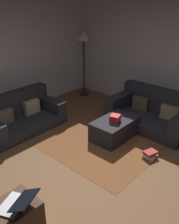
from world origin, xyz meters
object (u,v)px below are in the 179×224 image
at_px(couch_left, 20,116).
at_px(book_stack, 150,155).
at_px(laptop, 17,203).
at_px(corner_lamp, 84,41).
at_px(ottoman, 115,129).
at_px(couch_right, 153,113).
at_px(gift_box, 115,118).
at_px(side_table, 16,222).
at_px(tv_remote, 119,115).

height_order(couch_left, book_stack, couch_left).
height_order(laptop, corner_lamp, corner_lamp).
xyz_separation_m(couch_left, ottoman, (1.03, -1.75, -0.08)).
relative_size(couch_left, couch_right, 0.97).
xyz_separation_m(couch_right, book_stack, (-1.12, -0.60, -0.23)).
height_order(couch_right, gift_box, couch_right).
bearing_deg(couch_right, book_stack, 119.10).
bearing_deg(ottoman, couch_right, -16.70).
height_order(gift_box, corner_lamp, corner_lamp).
distance_m(side_table, laptop, 0.31).
bearing_deg(ottoman, book_stack, -99.21).
height_order(gift_box, tv_remote, gift_box).
xyz_separation_m(couch_left, couch_right, (2.00, -2.04, 0.01)).
xyz_separation_m(ottoman, side_table, (-2.60, -0.53, 0.05)).
bearing_deg(couch_right, ottoman, 74.35).
bearing_deg(side_table, gift_box, 10.95).
distance_m(side_table, book_stack, 2.49).
bearing_deg(ottoman, corner_lamp, 57.02).
bearing_deg(couch_left, corner_lamp, -172.40).
distance_m(couch_left, couch_right, 2.86).
height_order(couch_left, laptop, couch_left).
distance_m(couch_left, side_table, 2.77).
bearing_deg(side_table, tv_remote, 11.83).
distance_m(gift_box, book_stack, 0.94).
xyz_separation_m(gift_box, corner_lamp, (1.41, 2.14, 1.06)).
bearing_deg(couch_left, side_table, 54.62).
relative_size(ottoman, corner_lamp, 0.54).
bearing_deg(tv_remote, corner_lamp, 89.36).
bearing_deg(ottoman, couch_left, 120.38).
xyz_separation_m(laptop, corner_lamp, (3.94, 2.69, 0.96)).
distance_m(couch_right, tv_remote, 0.84).
xyz_separation_m(side_table, book_stack, (2.46, -0.36, -0.19)).
relative_size(tv_remote, corner_lamp, 0.09).
height_order(side_table, corner_lamp, corner_lamp).
distance_m(gift_box, side_table, 2.61).
relative_size(gift_box, laptop, 0.39).
distance_m(ottoman, gift_box, 0.27).
bearing_deg(couch_left, couch_right, 133.71).
distance_m(gift_box, tv_remote, 0.30).
distance_m(book_stack, corner_lamp, 3.65).
bearing_deg(tv_remote, couch_left, 154.98).
relative_size(gift_box, side_table, 0.36).
relative_size(side_table, book_stack, 1.92).
height_order(ottoman, gift_box, gift_box).
bearing_deg(book_stack, couch_right, 28.05).
height_order(gift_box, side_table, gift_box).
distance_m(couch_right, gift_box, 1.07).
bearing_deg(laptop, couch_left, 56.40).
bearing_deg(gift_box, book_stack, -96.18).
bearing_deg(couch_right, tv_remote, 66.13).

